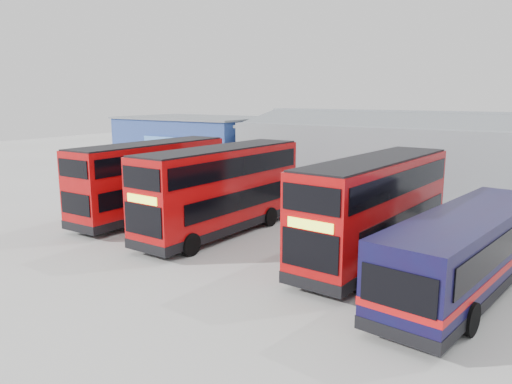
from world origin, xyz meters
name	(u,v)px	position (x,y,z in m)	size (l,w,h in m)	color
ground_plane	(181,261)	(0.00, 0.00, 0.00)	(120.00, 120.00, 0.00)	#ADADA7
office_block	(196,146)	(-14.00, 17.99, 2.58)	(12.30, 8.32, 5.12)	navy
maintenance_shed	(473,162)	(8.00, 20.00, 2.60)	(30.50, 12.00, 5.89)	gray
double_decker_left	(151,181)	(-6.49, 4.93, 2.16)	(2.73, 10.29, 4.33)	#AF0A0B
double_decker_centre	(221,191)	(-1.17, 4.46, 2.20)	(3.04, 10.55, 4.41)	#AF0A0B
double_decker_right	(374,211)	(6.81, 4.52, 2.19)	(3.31, 10.59, 4.41)	#AF0A0B
single_decker_blue	(467,254)	(10.81, 2.79, 1.48)	(4.02, 11.21, 2.98)	#0B0D34
panel_van	(110,166)	(-19.11, 12.86, 1.11)	(2.85, 4.85, 1.99)	white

